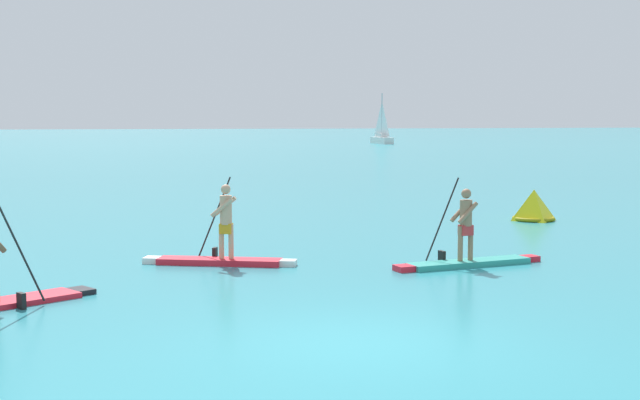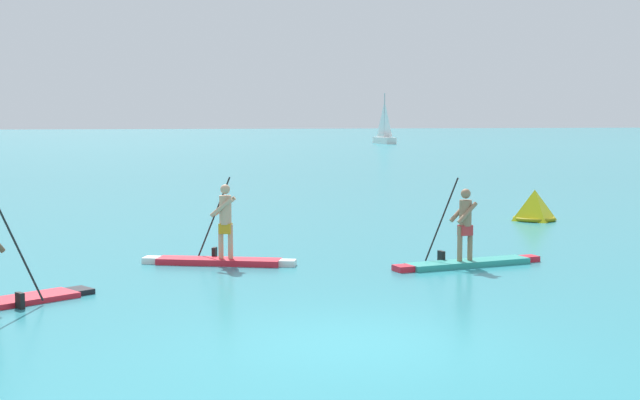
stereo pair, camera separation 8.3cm
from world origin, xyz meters
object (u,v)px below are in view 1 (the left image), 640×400
at_px(paddleboarder_far_right, 467,251).
at_px(paddleboarder_mid_center, 221,248).
at_px(sailboat_right_horizon, 382,137).
at_px(race_marker_buoy, 534,207).

bearing_deg(paddleboarder_far_right, paddleboarder_mid_center, -26.07).
distance_m(paddleboarder_mid_center, sailboat_right_horizon, 86.14).
relative_size(race_marker_buoy, sailboat_right_horizon, 0.22).
relative_size(paddleboarder_far_right, sailboat_right_horizon, 0.59).
height_order(paddleboarder_mid_center, race_marker_buoy, paddleboarder_mid_center).
bearing_deg(paddleboarder_far_right, sailboat_right_horizon, -116.56).
xyz_separation_m(paddleboarder_mid_center, paddleboarder_far_right, (5.10, -1.40, -0.02)).
bearing_deg(sailboat_right_horizon, race_marker_buoy, 162.82).
relative_size(paddleboarder_mid_center, race_marker_buoy, 2.51).
xyz_separation_m(paddleboarder_mid_center, race_marker_buoy, (10.32, 5.90, 0.06)).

